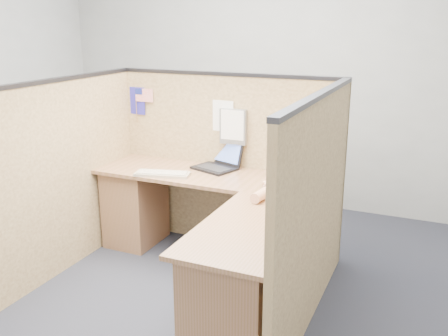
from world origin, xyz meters
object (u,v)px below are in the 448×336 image
at_px(l_desk, 211,234).
at_px(mouse, 270,187).
at_px(keyboard, 162,174).
at_px(laptop, 218,161).

xyz_separation_m(l_desk, mouse, (0.39, 0.22, 0.36)).
bearing_deg(l_desk, keyboard, 158.69).
xyz_separation_m(laptop, mouse, (0.60, -0.38, -0.04)).
distance_m(laptop, keyboard, 0.51).
bearing_deg(laptop, keyboard, -109.95).
distance_m(l_desk, mouse, 0.57).
relative_size(l_desk, mouse, 17.38).
distance_m(l_desk, laptop, 0.75).
relative_size(l_desk, keyboard, 4.16).
height_order(l_desk, keyboard, keyboard).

